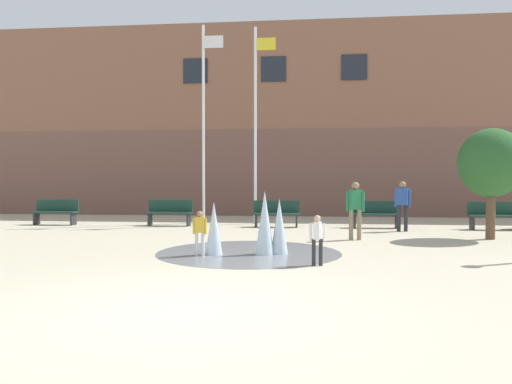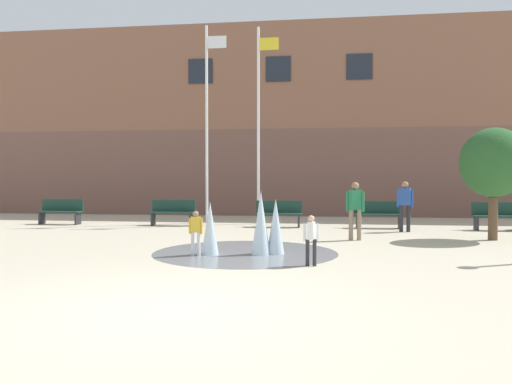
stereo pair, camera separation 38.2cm
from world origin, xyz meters
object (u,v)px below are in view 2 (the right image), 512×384
(park_bench_far_left, at_px, (61,211))
(park_bench_near_trashcan, at_px, (498,216))
(adult_near_bench, at_px, (355,206))
(flagpole_right, at_px, (259,119))
(park_bench_left_of_flagpoles, at_px, (173,212))
(street_tree_near_building, at_px, (494,163))
(child_running, at_px, (196,230))
(teen_by_trashcan, at_px, (405,202))
(park_bench_center, at_px, (378,214))
(park_bench_under_left_flagpole, at_px, (279,213))
(child_with_pink_shirt, at_px, (311,236))
(flagpole_left, at_px, (208,118))

(park_bench_far_left, bearing_deg, park_bench_near_trashcan, -0.49)
(adult_near_bench, bearing_deg, park_bench_near_trashcan, -177.08)
(flagpole_right, bearing_deg, park_bench_left_of_flagpoles, -160.44)
(park_bench_left_of_flagpoles, relative_size, street_tree_near_building, 0.52)
(street_tree_near_building, bearing_deg, child_running, -152.97)
(park_bench_near_trashcan, distance_m, child_running, 10.57)
(flagpole_right, distance_m, street_tree_near_building, 8.19)
(flagpole_right, bearing_deg, park_bench_far_left, -170.84)
(teen_by_trashcan, bearing_deg, park_bench_center, -36.35)
(park_bench_far_left, height_order, street_tree_near_building, street_tree_near_building)
(park_bench_under_left_flagpole, bearing_deg, park_bench_far_left, -179.83)
(park_bench_left_of_flagpoles, relative_size, teen_by_trashcan, 1.01)
(teen_by_trashcan, distance_m, street_tree_near_building, 2.98)
(park_bench_under_left_flagpole, xyz_separation_m, park_bench_near_trashcan, (7.15, -0.15, 0.00))
(child_running, bearing_deg, park_bench_left_of_flagpoles, -78.63)
(child_with_pink_shirt, distance_m, adult_near_bench, 4.30)
(teen_by_trashcan, bearing_deg, child_with_pink_shirt, 86.45)
(park_bench_center, bearing_deg, street_tree_near_building, -46.06)
(park_bench_far_left, distance_m, flagpole_right, 8.04)
(adult_near_bench, bearing_deg, park_bench_center, -137.02)
(park_bench_under_left_flagpole, height_order, street_tree_near_building, street_tree_near_building)
(park_bench_far_left, bearing_deg, adult_near_bench, -17.72)
(park_bench_under_left_flagpole, xyz_separation_m, child_running, (-1.25, -6.58, 0.10))
(park_bench_left_of_flagpoles, bearing_deg, adult_near_bench, -28.93)
(park_bench_near_trashcan, height_order, flagpole_left, flagpole_left)
(adult_near_bench, xyz_separation_m, flagpole_left, (-5.16, 4.49, 2.99))
(adult_near_bench, bearing_deg, teen_by_trashcan, -156.65)
(flagpole_right, bearing_deg, park_bench_center, -14.45)
(park_bench_near_trashcan, height_order, street_tree_near_building, street_tree_near_building)
(park_bench_under_left_flagpole, relative_size, street_tree_near_building, 0.52)
(park_bench_left_of_flagpoles, relative_size, flagpole_left, 0.22)
(park_bench_under_left_flagpole, relative_size, child_running, 1.62)
(park_bench_far_left, xyz_separation_m, child_running, (6.78, -6.55, 0.10))
(park_bench_under_left_flagpole, bearing_deg, street_tree_near_building, -24.63)
(park_bench_near_trashcan, distance_m, child_with_pink_shirt, 9.40)
(child_running, bearing_deg, adult_near_bench, -148.11)
(teen_by_trashcan, bearing_deg, flagpole_right, -3.79)
(park_bench_far_left, height_order, park_bench_left_of_flagpoles, same)
(teen_by_trashcan, bearing_deg, street_tree_near_building, 158.29)
(child_running, bearing_deg, child_with_pink_shirt, 150.32)
(flagpole_left, bearing_deg, park_bench_center, -9.98)
(park_bench_under_left_flagpole, relative_size, child_with_pink_shirt, 1.62)
(park_bench_left_of_flagpoles, xyz_separation_m, park_bench_near_trashcan, (10.96, -0.23, 0.00))
(teen_by_trashcan, bearing_deg, park_bench_far_left, 15.13)
(park_bench_far_left, height_order, park_bench_center, same)
(park_bench_under_left_flagpole, bearing_deg, flagpole_left, 157.73)
(park_bench_far_left, distance_m, child_with_pink_shirt, 11.93)
(adult_near_bench, height_order, street_tree_near_building, street_tree_near_building)
(park_bench_near_trashcan, height_order, child_with_pink_shirt, child_with_pink_shirt)
(park_bench_under_left_flagpole, relative_size, adult_near_bench, 1.01)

